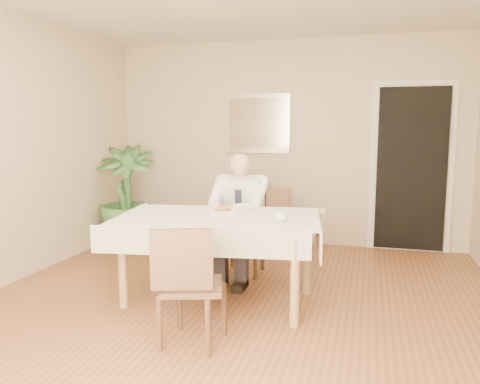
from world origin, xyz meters
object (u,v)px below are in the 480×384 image
(sideboard, at_px, (254,215))
(chair_near, at_px, (188,280))
(coffee_mug, at_px, (281,216))
(seated_man, at_px, (237,211))
(potted_palm, at_px, (126,196))
(dining_table, at_px, (219,225))
(chair_far, at_px, (245,227))

(sideboard, bearing_deg, chair_near, -89.28)
(coffee_mug, bearing_deg, sideboard, 109.09)
(chair_near, relative_size, seated_man, 0.69)
(coffee_mug, distance_m, sideboard, 2.35)
(sideboard, bearing_deg, potted_palm, -165.80)
(dining_table, relative_size, seated_man, 1.49)
(dining_table, bearing_deg, chair_far, 81.85)
(chair_near, height_order, seated_man, seated_man)
(chair_near, relative_size, coffee_mug, 7.80)
(sideboard, bearing_deg, seated_man, -86.91)
(chair_near, height_order, potted_palm, potted_palm)
(chair_far, distance_m, seated_man, 0.36)
(chair_near, xyz_separation_m, sideboard, (-0.27, 2.97, -0.11))
(coffee_mug, height_order, sideboard, coffee_mug)
(dining_table, bearing_deg, seated_man, 81.85)
(dining_table, xyz_separation_m, sideboard, (-0.20, 2.07, -0.30))
(chair_far, relative_size, seated_man, 0.67)
(dining_table, relative_size, chair_far, 2.21)
(sideboard, relative_size, potted_palm, 0.72)
(dining_table, height_order, seated_man, seated_man)
(chair_near, bearing_deg, sideboard, 77.68)
(chair_near, bearing_deg, coffee_mug, 40.84)
(dining_table, relative_size, coffee_mug, 16.92)
(dining_table, relative_size, sideboard, 2.02)
(dining_table, xyz_separation_m, seated_man, (0.00, 0.59, 0.02))
(seated_man, bearing_deg, potted_palm, 151.39)
(dining_table, distance_m, chair_far, 0.90)
(coffee_mug, bearing_deg, chair_far, 119.40)
(seated_man, bearing_deg, sideboard, 97.65)
(sideboard, bearing_deg, chair_far, -85.13)
(chair_near, distance_m, sideboard, 2.98)
(chair_far, xyz_separation_m, seated_man, (0.00, -0.28, 0.22))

